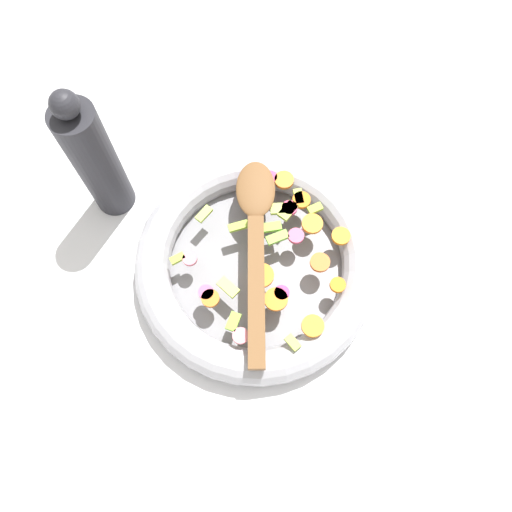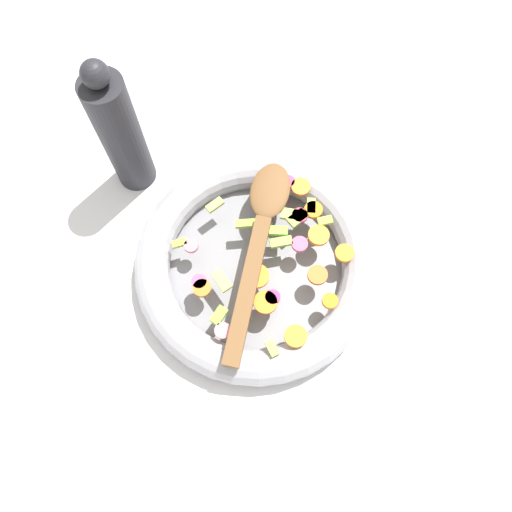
{
  "view_description": "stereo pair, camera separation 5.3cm",
  "coord_description": "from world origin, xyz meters",
  "views": [
    {
      "loc": [
        0.06,
        0.24,
        0.69
      ],
      "look_at": [
        0.0,
        0.0,
        0.05
      ],
      "focal_mm": 35.0,
      "sensor_mm": 36.0,
      "label": 1
    },
    {
      "loc": [
        0.01,
        0.25,
        0.69
      ],
      "look_at": [
        0.0,
        0.0,
        0.05
      ],
      "focal_mm": 35.0,
      "sensor_mm": 36.0,
      "label": 2
    }
  ],
  "objects": [
    {
      "name": "chopped_vegetables",
      "position": [
        -0.03,
        -0.01,
        0.05
      ],
      "size": [
        0.25,
        0.28,
        0.01
      ],
      "color": "orange",
      "rests_on": "skillet"
    },
    {
      "name": "ground_plane",
      "position": [
        0.0,
        0.0,
        0.0
      ],
      "size": [
        4.0,
        4.0,
        0.0
      ],
      "primitive_type": "plane",
      "color": "silver"
    },
    {
      "name": "pepper_mill",
      "position": [
        0.18,
        -0.16,
        0.11
      ],
      "size": [
        0.06,
        0.06,
        0.24
      ],
      "color": "#232328",
      "rests_on": "ground_plane"
    },
    {
      "name": "wooden_spoon",
      "position": [
        -0.01,
        -0.03,
        0.06
      ],
      "size": [
        0.11,
        0.3,
        0.01
      ],
      "color": "brown",
      "rests_on": "chopped_vegetables"
    },
    {
      "name": "skillet",
      "position": [
        0.0,
        0.0,
        0.02
      ],
      "size": [
        0.34,
        0.34,
        0.05
      ],
      "color": "slate",
      "rests_on": "ground_plane"
    }
  ]
}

